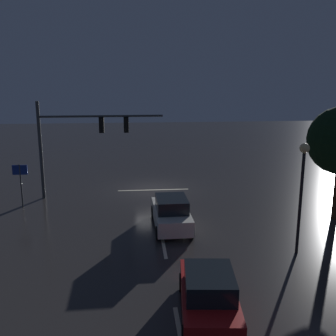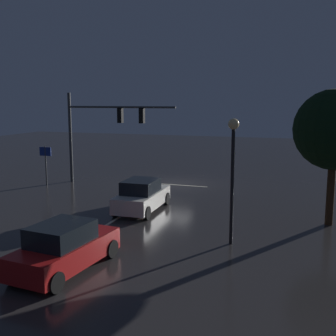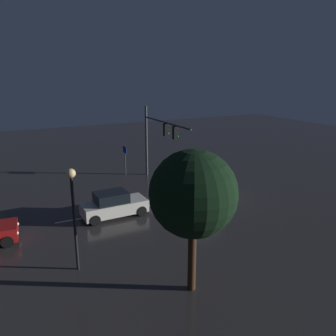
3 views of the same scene
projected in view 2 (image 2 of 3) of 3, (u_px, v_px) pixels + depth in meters
ground_plane at (174, 184)px, 29.31m from camera, size 80.00×80.00×0.00m
traffic_signal_assembly at (103, 123)px, 28.81m from camera, size 8.05×0.47×6.38m
lane_dash_far at (154, 196)px, 25.57m from camera, size 0.16×2.20×0.01m
lane_dash_mid at (110, 223)px, 19.96m from camera, size 0.16×2.20×0.01m
lane_dash_near at (31, 271)px, 14.35m from camera, size 0.16×2.20×0.01m
stop_bar at (173, 185)px, 29.11m from camera, size 5.00×0.16×0.01m
car_approaching at (142, 196)px, 22.14m from camera, size 1.98×4.40×1.70m
car_distant at (65, 248)px, 14.34m from camera, size 2.26×4.50×1.70m
street_lamp_left_kerb at (233, 157)px, 16.52m from camera, size 0.44×0.44×5.13m
route_sign at (46, 157)px, 28.61m from camera, size 0.90×0.09×2.72m
tree_left_near at (334, 130)px, 18.99m from camera, size 3.73×3.73×6.38m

